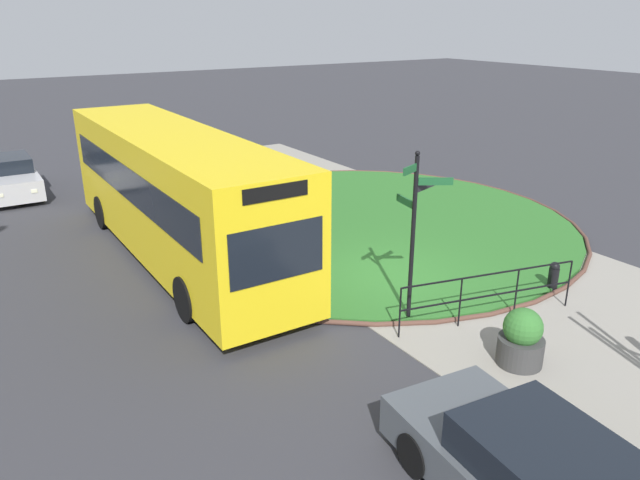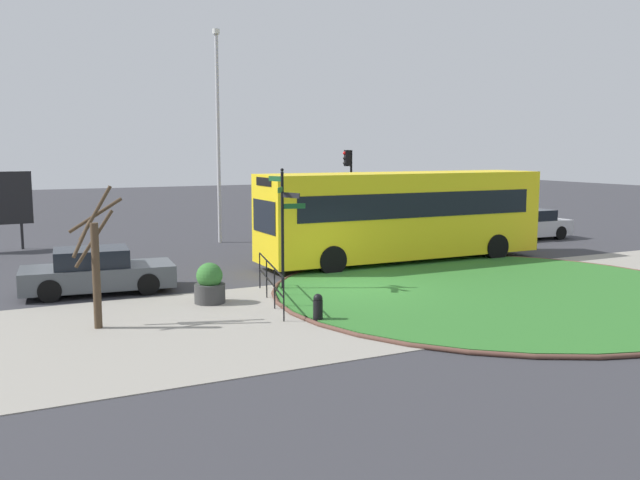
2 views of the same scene
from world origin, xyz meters
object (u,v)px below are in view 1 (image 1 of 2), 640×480
object	(u,v)px
bollard_foreground	(553,276)
planter_near_signpost	(521,340)
signpost_directional	(415,223)
bus_yellow	(175,193)
car_trailing	(10,177)

from	to	relation	value
bollard_foreground	planter_near_signpost	xyz separation A→B (m)	(-1.73, 3.22, 0.14)
bollard_foreground	planter_near_signpost	size ratio (longest dim) A/B	0.64
signpost_directional	bollard_foreground	xyz separation A→B (m)	(-0.72, -3.77, -1.81)
signpost_directional	bollard_foreground	distance (m)	4.24
bollard_foreground	planter_near_signpost	distance (m)	3.66
signpost_directional	bus_yellow	bearing A→B (deg)	25.39
bus_yellow	planter_near_signpost	xyz separation A→B (m)	(-8.49, -3.42, -1.28)
planter_near_signpost	bus_yellow	bearing A→B (deg)	21.93
signpost_directional	bollard_foreground	world-z (taller)	signpost_directional
car_trailing	planter_near_signpost	xyz separation A→B (m)	(-17.50, -6.43, -0.13)
bollard_foreground	bus_yellow	bearing A→B (deg)	44.46
bollard_foreground	planter_near_signpost	world-z (taller)	planter_near_signpost
car_trailing	bus_yellow	bearing A→B (deg)	19.19
signpost_directional	bus_yellow	xyz separation A→B (m)	(6.04, 2.87, -0.38)
car_trailing	bollard_foreground	bearing A→B (deg)	32.17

